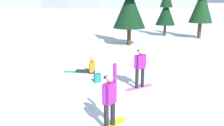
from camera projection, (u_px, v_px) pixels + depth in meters
snowboarder_foreground at (110, 99)px, 7.02m from camera, size 1.17×1.34×2.01m
snowboarder_midground at (140, 67)px, 10.30m from camera, size 1.39×0.95×1.81m
snowboarder_background at (89, 67)px, 12.68m from camera, size 1.80×0.71×0.93m
backpack_teal at (97, 78)px, 11.23m from camera, size 0.37×0.35×0.47m
pine_tree_broad at (166, 9)px, 25.56m from camera, size 2.15×2.15×5.49m
pine_tree_twin at (130, 2)px, 19.82m from camera, size 2.82×2.82×6.90m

